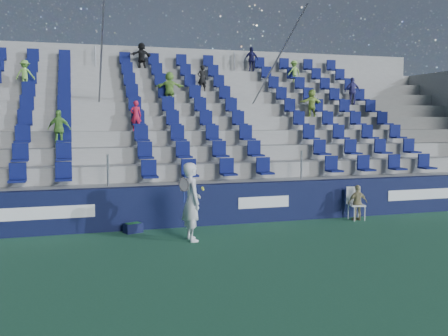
{
  "coord_description": "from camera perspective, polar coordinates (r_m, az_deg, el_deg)",
  "views": [
    {
      "loc": [
        -3.82,
        -10.81,
        3.05
      ],
      "look_at": [
        0.2,
        2.8,
        1.7
      ],
      "focal_mm": 40.0,
      "sensor_mm": 36.0,
      "label": 1
    }
  ],
  "objects": [
    {
      "name": "ground",
      "position": [
        11.87,
        2.95,
        -9.47
      ],
      "size": [
        70.0,
        70.0,
        0.0
      ],
      "primitive_type": "plane",
      "color": "#2A6242",
      "rests_on": "ground"
    },
    {
      "name": "sponsor_wall",
      "position": [
        14.68,
        -1.13,
        -4.17
      ],
      "size": [
        24.0,
        0.32,
        1.2
      ],
      "color": "#0F1438",
      "rests_on": "ground"
    },
    {
      "name": "grandstand",
      "position": [
        19.45,
        -5.12,
        2.72
      ],
      "size": [
        24.0,
        8.17,
        6.63
      ],
      "color": "#9C9C97",
      "rests_on": "ground"
    },
    {
      "name": "tennis_player",
      "position": [
        12.7,
        -3.72,
        -3.87
      ],
      "size": [
        0.69,
        0.76,
        2.0
      ],
      "color": "silver",
      "rests_on": "ground"
    },
    {
      "name": "line_judge_chair",
      "position": [
        15.96,
        14.73,
        -3.66
      ],
      "size": [
        0.52,
        0.54,
        1.01
      ],
      "color": "white",
      "rests_on": "ground"
    },
    {
      "name": "line_judge",
      "position": [
        15.83,
        15.02,
        -3.85
      ],
      "size": [
        0.64,
        0.28,
        1.09
      ],
      "primitive_type": "imported",
      "rotation": [
        0.0,
        0.0,
        3.12
      ],
      "color": "tan",
      "rests_on": "ground"
    },
    {
      "name": "ball_bin",
      "position": [
        13.94,
        -10.36,
        -6.68
      ],
      "size": [
        0.55,
        0.46,
        0.27
      ],
      "color": "#0F1438",
      "rests_on": "ground"
    }
  ]
}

